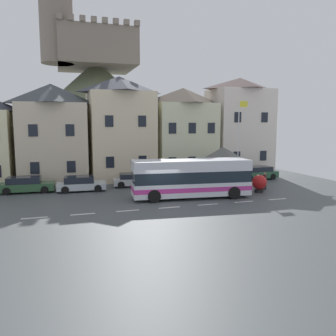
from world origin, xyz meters
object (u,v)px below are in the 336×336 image
at_px(parked_car_04, 134,180).
at_px(transit_bus, 191,179).
at_px(pedestrian_01, 265,180).
at_px(flagpole, 239,137).
at_px(parked_car_01, 257,173).
at_px(pedestrian_00, 258,183).
at_px(harbour_buoy, 259,183).
at_px(townhouse_04, 239,127).
at_px(parked_car_02, 81,184).
at_px(townhouse_01, 52,134).
at_px(public_bench, 223,177).
at_px(parked_car_00, 26,185).
at_px(bus_shelter, 223,154).
at_px(townhouse_02, 120,128).
at_px(townhouse_03, 183,133).
at_px(hilltop_castle, 97,108).
at_px(parked_car_03, 217,176).

bearing_deg(parked_car_04, transit_bus, -54.97).
relative_size(pedestrian_01, flagpole, 0.19).
height_order(parked_car_01, pedestrian_00, pedestrian_00).
bearing_deg(harbour_buoy, pedestrian_01, 39.62).
bearing_deg(parked_car_01, townhouse_04, -93.34).
bearing_deg(harbour_buoy, transit_bus, -178.46).
bearing_deg(parked_car_02, townhouse_01, 114.78).
distance_m(townhouse_01, public_bench, 17.82).
distance_m(pedestrian_01, public_bench, 5.14).
relative_size(townhouse_01, parked_car_00, 2.12).
distance_m(bus_shelter, pedestrian_00, 4.90).
height_order(pedestrian_00, harbour_buoy, pedestrian_00).
bearing_deg(townhouse_02, bus_shelter, -39.56).
bearing_deg(bus_shelter, townhouse_01, 155.83).
bearing_deg(townhouse_03, parked_car_00, -164.16).
relative_size(townhouse_04, pedestrian_00, 7.00).
bearing_deg(townhouse_02, pedestrian_00, -48.76).
distance_m(parked_car_02, parked_car_04, 5.01).
distance_m(townhouse_01, parked_car_04, 9.74).
relative_size(parked_car_00, pedestrian_00, 2.92).
height_order(transit_bus, pedestrian_01, transit_bus).
relative_size(townhouse_03, flagpole, 1.21).
distance_m(townhouse_04, parked_car_00, 24.00).
distance_m(parked_car_00, parked_car_04, 9.49).
bearing_deg(pedestrian_00, hilltop_castle, 108.66).
distance_m(townhouse_04, bus_shelter, 8.69).
distance_m(pedestrian_00, pedestrian_01, 1.68).
bearing_deg(public_bench, parked_car_03, 151.96).
bearing_deg(public_bench, pedestrian_01, -69.99).
xyz_separation_m(townhouse_02, townhouse_04, (13.90, -0.70, 0.15)).
distance_m(townhouse_04, parked_car_02, 19.87).
bearing_deg(townhouse_02, parked_car_04, -86.43).
relative_size(townhouse_01, hilltop_castle, 0.29).
xyz_separation_m(parked_car_01, pedestrian_01, (-2.58, -5.30, 0.16)).
height_order(hilltop_castle, pedestrian_01, hilltop_castle).
xyz_separation_m(parked_car_01, harbour_buoy, (-3.73, -6.25, 0.17)).
xyz_separation_m(hilltop_castle, pedestrian_01, (11.63, -29.42, -7.45)).
distance_m(parked_car_00, parked_car_01, 23.02).
distance_m(transit_bus, public_bench, 8.40).
distance_m(townhouse_02, townhouse_04, 13.92).
bearing_deg(bus_shelter, pedestrian_01, -50.26).
bearing_deg(townhouse_03, bus_shelter, -75.72).
bearing_deg(parked_car_04, bus_shelter, -6.72).
bearing_deg(pedestrian_01, hilltop_castle, 111.56).
relative_size(bus_shelter, parked_car_00, 0.80).
bearing_deg(harbour_buoy, parked_car_04, 147.79).
distance_m(townhouse_01, bus_shelter, 17.12).
height_order(hilltop_castle, public_bench, hilltop_castle).
distance_m(townhouse_03, pedestrian_00, 11.85).
height_order(parked_car_04, pedestrian_00, pedestrian_00).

